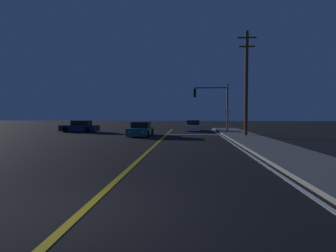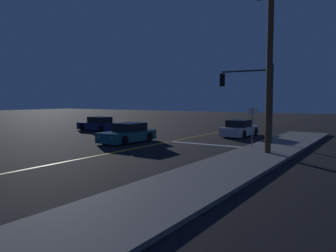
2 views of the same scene
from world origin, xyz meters
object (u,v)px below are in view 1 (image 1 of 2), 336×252
Objects in this scene: car_side_waiting_white at (193,126)px; traffic_signal_near_right at (215,100)px; car_lead_oncoming_navy at (80,127)px; utility_pole_right at (246,82)px; car_mid_block_teal at (141,130)px; street_sign_corner at (228,118)px.

car_side_waiting_white is 5.34m from traffic_signal_near_right.
utility_pole_right is (17.91, -5.33, 4.41)m from car_lead_oncoming_navy.
car_lead_oncoming_navy is 1.00× the size of car_mid_block_teal.
utility_pole_right is (4.73, -8.18, 4.41)m from car_side_waiting_white.
traffic_signal_near_right is at bearing -149.52° from car_mid_block_teal.
car_mid_block_teal is 0.83× the size of traffic_signal_near_right.
traffic_signal_near_right is 3.53m from street_sign_corner.
traffic_signal_near_right reaches higher than street_sign_corner.
car_lead_oncoming_navy is at bearing -31.99° from car_mid_block_teal.
street_sign_corner is (-1.40, 1.56, -3.29)m from utility_pole_right.
utility_pole_right is at bearing -103.73° from car_lead_oncoming_navy.
street_sign_corner reaches higher than car_lead_oncoming_navy.
street_sign_corner reaches higher than car_side_waiting_white.
traffic_signal_near_right is at bearing -90.75° from car_lead_oncoming_navy.
car_lead_oncoming_navy is 16.97m from street_sign_corner.
car_side_waiting_white is at bearing 116.69° from street_sign_corner.
car_mid_block_teal is (-5.10, -8.03, 0.00)m from car_side_waiting_white.
street_sign_corner is at bearing -100.02° from car_lead_oncoming_navy.
car_side_waiting_white is 1.71× the size of street_sign_corner.
street_sign_corner is (16.51, -3.77, 1.12)m from car_lead_oncoming_navy.
car_side_waiting_white is 7.49m from street_sign_corner.
utility_pole_right reaches higher than car_mid_block_teal.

